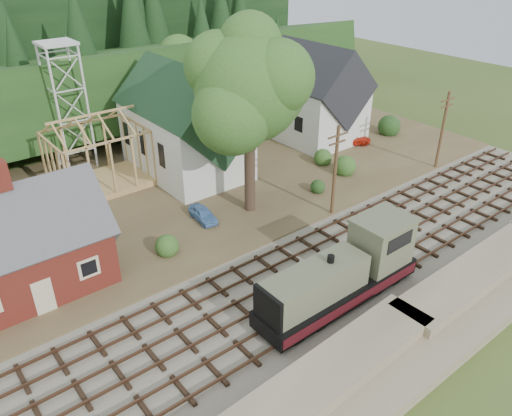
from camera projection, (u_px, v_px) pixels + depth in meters
ground at (315, 276)px, 34.90m from camera, size 140.00×140.00×0.00m
embankment at (418, 345)px, 29.10m from camera, size 64.00×5.00×1.60m
railroad_bed at (315, 275)px, 34.86m from camera, size 64.00×11.00×0.16m
village_flat at (181, 184)px, 47.12m from camera, size 64.00×26.00×0.30m
hillside at (84, 120)px, 63.59m from camera, size 70.00×28.96×12.74m
ridge at (42, 92)px, 74.51m from camera, size 80.00×20.00×12.00m
depot at (20, 248)px, 32.14m from camera, size 10.80×7.41×9.00m
church at (186, 124)px, 46.91m from camera, size 8.40×15.17×13.00m
farmhouse at (313, 98)px, 55.31m from camera, size 8.40×10.80×10.60m
timber_frame at (99, 156)px, 45.07m from camera, size 8.20×6.20×6.99m
lattice_tower at (61, 68)px, 45.87m from camera, size 3.20×3.20×12.12m
big_tree at (250, 94)px, 37.99m from camera, size 10.90×8.40×14.70m
telegraph_pole_near at (335, 170)px, 40.20m from camera, size 2.20×0.28×8.00m
telegraph_pole_far at (442, 130)px, 48.36m from camera, size 2.20×0.28×8.00m
locomotive at (345, 274)px, 31.55m from camera, size 11.99×3.00×4.79m
car_blue at (203, 214)px, 40.78m from camera, size 1.63×3.43×1.13m
car_red at (351, 139)px, 55.42m from camera, size 4.77×4.03×1.21m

